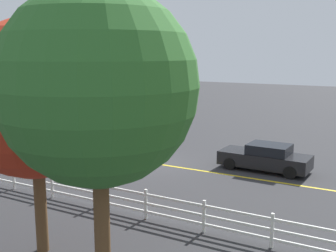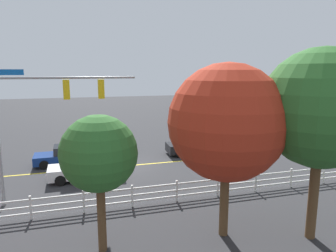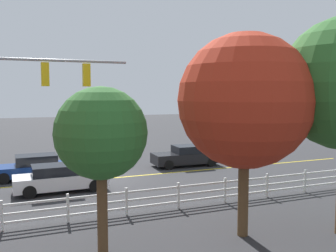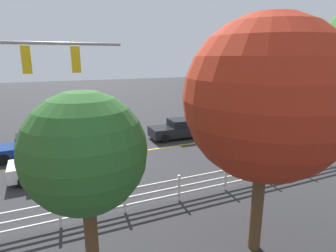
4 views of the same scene
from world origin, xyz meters
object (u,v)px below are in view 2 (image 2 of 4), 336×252
car_0 (69,155)px  tree_3 (99,154)px  car_1 (195,145)px  tree_1 (321,109)px  tree_2 (227,123)px  car_2 (86,168)px

car_0 → tree_3: bearing=95.6°
car_1 → car_0: bearing=2.3°
tree_1 → tree_2: 3.62m
car_1 → tree_3: bearing=56.8°
car_1 → tree_1: (0.17, 13.45, 4.69)m
car_0 → tree_1: size_ratio=0.61×
tree_2 → tree_3: tree_2 is taller
car_0 → tree_3: 12.46m
tree_3 → car_2: bearing=-87.2°
car_0 → car_1: (-10.04, -0.02, 0.01)m
tree_1 → car_2: bearing=-48.4°
car_0 → tree_1: 17.31m
car_0 → tree_3: size_ratio=0.89×
car_2 → tree_3: (-0.40, 8.35, 3.13)m
car_1 → tree_3: (8.50, 11.97, 3.13)m
tree_1 → tree_3: bearing=-10.1°
tree_2 → car_2: bearing=-58.0°
tree_2 → car_1: bearing=-106.1°
tree_2 → tree_1: bearing=160.1°
car_2 → tree_2: bearing=-59.2°
tree_1 → tree_3: size_ratio=1.46×
car_2 → tree_1: 13.95m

